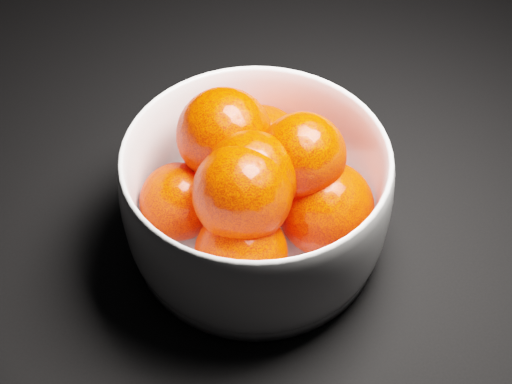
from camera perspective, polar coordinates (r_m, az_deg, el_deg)
name	(u,v)px	position (r m, az deg, el deg)	size (l,w,h in m)	color
ground	(377,38)	(0.88, 9.66, 12.07)	(3.00, 3.00, 0.00)	black
bowl	(256,196)	(0.60, 0.00, -0.35)	(0.23, 0.23, 0.11)	silver
orange_pile	(257,182)	(0.59, 0.08, 0.81)	(0.19, 0.18, 0.13)	#FF1E00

